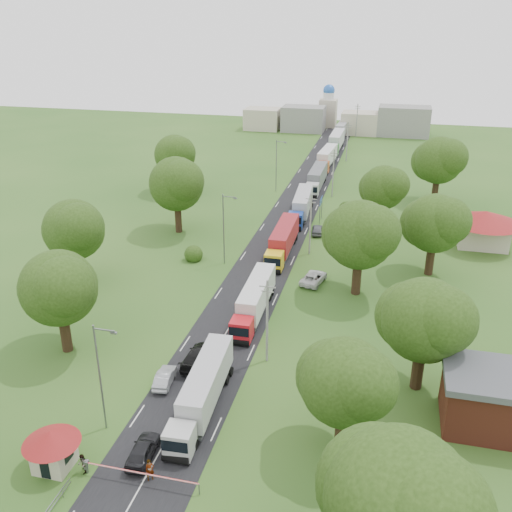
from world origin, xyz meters
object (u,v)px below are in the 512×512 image
(car_lane_mid, at_px, (165,378))
(pedestrian_near, at_px, (150,470))
(guard_booth, at_px, (52,445))
(info_sign, at_px, (321,204))
(boom_barrier, at_px, (124,471))
(truck_0, at_px, (203,390))
(car_lane_front, at_px, (143,450))

(car_lane_mid, distance_m, pedestrian_near, 12.01)
(guard_booth, height_order, info_sign, info_sign)
(boom_barrier, bearing_deg, guard_booth, -179.99)
(boom_barrier, height_order, car_lane_mid, car_lane_mid)
(truck_0, bearing_deg, car_lane_mid, 150.68)
(truck_0, relative_size, car_lane_mid, 3.38)
(guard_booth, distance_m, pedestrian_near, 7.78)
(boom_barrier, relative_size, car_lane_front, 2.08)
(boom_barrier, height_order, pedestrian_near, pedestrian_near)
(car_lane_front, bearing_deg, car_lane_mid, -82.34)
(truck_0, distance_m, car_lane_front, 7.49)
(car_lane_mid, height_order, pedestrian_near, pedestrian_near)
(boom_barrier, height_order, car_lane_front, car_lane_front)
(pedestrian_near, bearing_deg, info_sign, 48.20)
(guard_booth, bearing_deg, car_lane_front, 21.80)
(car_lane_front, bearing_deg, guard_booth, 17.60)
(pedestrian_near, bearing_deg, car_lane_mid, 69.51)
(car_lane_front, bearing_deg, info_sign, -100.36)
(truck_0, xyz_separation_m, car_lane_mid, (-4.73, 2.66, -1.34))
(boom_barrier, distance_m, pedestrian_near, 1.89)
(guard_booth, distance_m, info_sign, 61.27)
(guard_booth, bearing_deg, info_sign, 78.32)
(guard_booth, bearing_deg, boom_barrier, 0.01)
(car_lane_mid, relative_size, pedestrian_near, 2.22)
(boom_barrier, xyz_separation_m, truck_0, (3.09, 9.34, 1.11))
(pedestrian_near, bearing_deg, guard_booth, 146.49)
(info_sign, bearing_deg, car_lane_front, -96.15)
(car_lane_front, bearing_deg, boom_barrier, 77.59)
(boom_barrier, xyz_separation_m, info_sign, (6.56, 60.00, 2.11))
(boom_barrier, xyz_separation_m, guard_booth, (-5.84, -0.00, 1.27))
(truck_0, relative_size, car_lane_front, 3.09)
(boom_barrier, distance_m, truck_0, 9.90)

